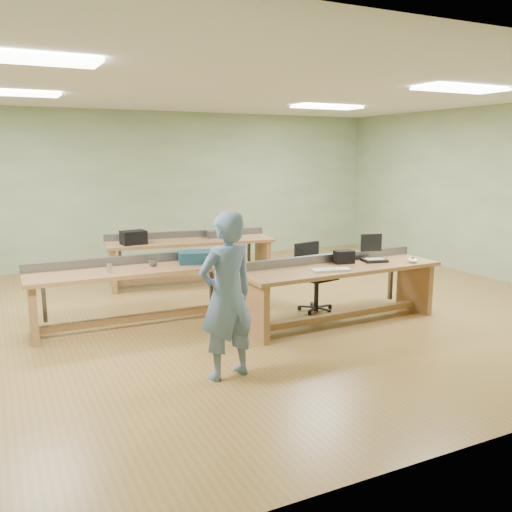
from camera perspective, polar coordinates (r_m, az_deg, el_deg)
name	(u,v)px	position (r m, az deg, el deg)	size (l,w,h in m)	color
floor	(231,313)	(7.58, -2.68, -5.99)	(10.00, 10.00, 0.00)	olive
ceiling	(229,89)	(7.30, -2.89, 17.17)	(10.00, 10.00, 0.00)	silver
wall_back	(150,188)	(11.07, -11.08, 7.03)	(10.00, 0.04, 3.00)	#9EB68A
wall_front	(460,255)	(3.98, 20.71, 0.14)	(10.00, 0.04, 3.00)	#9EB68A
wall_right	(494,193)	(10.33, 23.75, 6.07)	(0.04, 8.00, 3.00)	#9EB68A
fluor_panels	(229,91)	(7.30, -2.89, 16.94)	(6.20, 3.50, 0.03)	white
workbench_front	(340,281)	(7.12, 8.79, -2.61)	(2.75, 0.79, 0.86)	#A17244
workbench_mid	(137,283)	(7.09, -12.37, -2.78)	(2.73, 0.77, 0.86)	#A17244
workbench_back	(190,251)	(9.21, -6.93, 0.50)	(2.85, 1.08, 0.86)	#A17244
person	(227,296)	(5.26, -3.11, -4.21)	(0.60, 0.40, 1.66)	slate
laptop_base	(374,260)	(7.45, 12.36, -0.45)	(0.30, 0.25, 0.03)	black
laptop_screen	(371,243)	(7.52, 12.04, 1.39)	(0.30, 0.01, 0.24)	black
keyboard	(331,270)	(6.75, 7.93, -1.48)	(0.47, 0.16, 0.03)	beige
trackball_mouse	(413,260)	(7.50, 16.16, -0.43)	(0.13, 0.15, 0.07)	white
camera_bag	(344,257)	(7.25, 9.24, -0.10)	(0.25, 0.16, 0.17)	black
task_chair	(314,286)	(7.66, 6.13, -3.17)	(0.60, 0.60, 0.95)	black
parts_bin_teal	(195,257)	(7.25, -6.43, -0.11)	(0.43, 0.32, 0.15)	#143443
parts_bin_grey	(213,258)	(7.30, -4.60, -0.17)	(0.40, 0.25, 0.11)	#3A3A3D
mug	(153,263)	(7.10, -10.78, -0.71)	(0.11, 0.11, 0.09)	#3A3A3D
drinks_can	(109,268)	(6.84, -15.19, -1.25)	(0.06, 0.06, 0.11)	#B7B6BB
storage_box_back	(133,237)	(8.87, -12.77, 1.91)	(0.38, 0.27, 0.22)	black
tray_back	(216,234)	(9.38, -4.23, 2.32)	(0.30, 0.22, 0.12)	#3A3A3D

